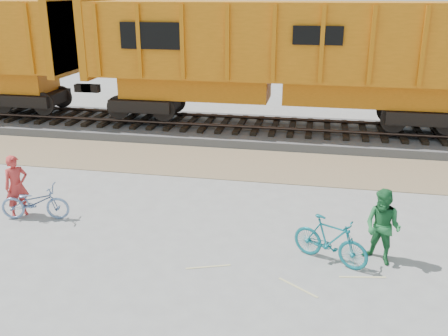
{
  "coord_description": "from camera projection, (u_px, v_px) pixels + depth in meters",
  "views": [
    {
      "loc": [
        0.98,
        -9.28,
        5.21
      ],
      "look_at": [
        -1.13,
        1.5,
        1.28
      ],
      "focal_mm": 40.0,
      "sensor_mm": 36.0,
      "label": 1
    }
  ],
  "objects": [
    {
      "name": "bicycle_teal",
      "position": [
        330.0,
        240.0,
        9.98
      ],
      "size": [
        1.65,
        1.12,
        0.97
      ],
      "primitive_type": "imported",
      "rotation": [
        0.0,
        0.0,
        1.12
      ],
      "color": "#126E7A",
      "rests_on": "ground"
    },
    {
      "name": "gravel_strip",
      "position": [
        284.0,
        166.0,
        15.58
      ],
      "size": [
        120.0,
        3.0,
        0.02
      ],
      "primitive_type": "cube",
      "color": "#9A7F60",
      "rests_on": "ground"
    },
    {
      "name": "track",
      "position": [
        292.0,
        124.0,
        18.66
      ],
      "size": [
        120.0,
        2.6,
        0.24
      ],
      "color": "black",
      "rests_on": "ballast_bed"
    },
    {
      "name": "person_solo",
      "position": [
        16.0,
        186.0,
        11.98
      ],
      "size": [
        0.64,
        0.66,
        1.53
      ],
      "primitive_type": "imported",
      "rotation": [
        0.0,
        0.0,
        0.85
      ],
      "color": "red",
      "rests_on": "ground"
    },
    {
      "name": "hopper_car_center",
      "position": [
        278.0,
        55.0,
        17.92
      ],
      "size": [
        14.0,
        3.13,
        4.65
      ],
      "color": "black",
      "rests_on": "track"
    },
    {
      "name": "bicycle_blue",
      "position": [
        35.0,
        202.0,
        11.91
      ],
      "size": [
        1.71,
        0.86,
        0.86
      ],
      "primitive_type": "imported",
      "rotation": [
        0.0,
        0.0,
        1.76
      ],
      "color": "#6A87B1",
      "rests_on": "ground"
    },
    {
      "name": "ground",
      "position": [
        263.0,
        252.0,
        10.5
      ],
      "size": [
        120.0,
        120.0,
        0.0
      ],
      "primitive_type": "plane",
      "color": "#9E9E99",
      "rests_on": "ground"
    },
    {
      "name": "person_man",
      "position": [
        383.0,
        227.0,
        9.88
      ],
      "size": [
        0.96,
        0.91,
        1.56
      ],
      "primitive_type": "imported",
      "rotation": [
        0.0,
        0.0,
        -0.58
      ],
      "color": "#236F38",
      "rests_on": "ground"
    },
    {
      "name": "ballast_bed",
      "position": [
        292.0,
        133.0,
        18.77
      ],
      "size": [
        120.0,
        4.0,
        0.3
      ],
      "primitive_type": "cube",
      "color": "slate",
      "rests_on": "ground"
    }
  ]
}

